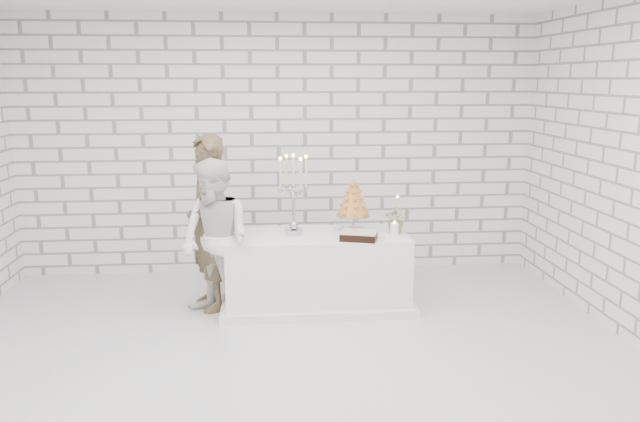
{
  "coord_description": "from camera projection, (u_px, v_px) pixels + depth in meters",
  "views": [
    {
      "loc": [
        -0.14,
        -4.77,
        2.27
      ],
      "look_at": [
        0.35,
        0.94,
        1.05
      ],
      "focal_mm": 34.89,
      "sensor_mm": 36.0,
      "label": 1
    }
  ],
  "objects": [
    {
      "name": "bride",
      "position": [
        216.0,
        240.0,
        5.88
      ],
      "size": [
        0.95,
        0.94,
        1.55
      ],
      "primitive_type": "imported",
      "rotation": [
        0.0,
        0.0,
        -0.75
      ],
      "color": "white",
      "rests_on": "ground"
    },
    {
      "name": "wall_front",
      "position": [
        306.0,
        284.0,
        2.38
      ],
      "size": [
        6.0,
        0.01,
        3.0
      ],
      "primitive_type": "cube",
      "color": "white",
      "rests_on": "ground"
    },
    {
      "name": "ground",
      "position": [
        287.0,
        360.0,
        5.13
      ],
      "size": [
        6.0,
        5.0,
        0.01
      ],
      "primitive_type": "cube",
      "color": "silver",
      "rests_on": "ground"
    },
    {
      "name": "wall_back",
      "position": [
        279.0,
        146.0,
        7.25
      ],
      "size": [
        6.0,
        0.01,
        3.0
      ],
      "primitive_type": "cube",
      "color": "white",
      "rests_on": "ground"
    },
    {
      "name": "pillar_candle",
      "position": [
        394.0,
        229.0,
        6.16
      ],
      "size": [
        0.1,
        0.1,
        0.12
      ],
      "primitive_type": "cylinder",
      "rotation": [
        0.0,
        0.0,
        -0.32
      ],
      "color": "white",
      "rests_on": "cake_table"
    },
    {
      "name": "flowers",
      "position": [
        397.0,
        219.0,
        6.24
      ],
      "size": [
        0.28,
        0.25,
        0.28
      ],
      "primitive_type": "imported",
      "rotation": [
        0.0,
        0.0,
        -0.15
      ],
      "color": "#48813B",
      "rests_on": "cake_table"
    },
    {
      "name": "groom",
      "position": [
        208.0,
        223.0,
        6.13
      ],
      "size": [
        0.64,
        0.75,
        1.75
      ],
      "primitive_type": "imported",
      "rotation": [
        0.0,
        0.0,
        -1.17
      ],
      "color": "#3C311F",
      "rests_on": "ground"
    },
    {
      "name": "croquembouche",
      "position": [
        353.0,
        205.0,
        6.29
      ],
      "size": [
        0.41,
        0.41,
        0.54
      ],
      "primitive_type": null,
      "rotation": [
        0.0,
        0.0,
        -0.2
      ],
      "color": "#B0662A",
      "rests_on": "cake_table"
    },
    {
      "name": "chocolate_cake",
      "position": [
        359.0,
        235.0,
        5.99
      ],
      "size": [
        0.4,
        0.33,
        0.08
      ],
      "primitive_type": "cube",
      "rotation": [
        0.0,
        0.0,
        -0.29
      ],
      "color": "black",
      "rests_on": "cake_table"
    },
    {
      "name": "cake_table",
      "position": [
        317.0,
        270.0,
        6.29
      ],
      "size": [
        1.8,
        0.8,
        0.75
      ],
      "primitive_type": "cube",
      "color": "white",
      "rests_on": "ground"
    },
    {
      "name": "candelabra",
      "position": [
        294.0,
        195.0,
        6.12
      ],
      "size": [
        0.41,
        0.41,
        0.81
      ],
      "primitive_type": null,
      "rotation": [
        0.0,
        0.0,
        -0.33
      ],
      "color": "#A7A7B2",
      "rests_on": "cake_table"
    },
    {
      "name": "extra_taper",
      "position": [
        397.0,
        213.0,
        6.43
      ],
      "size": [
        0.07,
        0.07,
        0.32
      ],
      "primitive_type": "cylinder",
      "rotation": [
        0.0,
        0.0,
        -0.21
      ],
      "color": "beige",
      "rests_on": "cake_table"
    }
  ]
}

